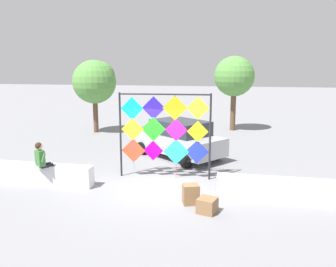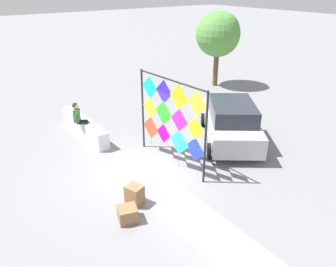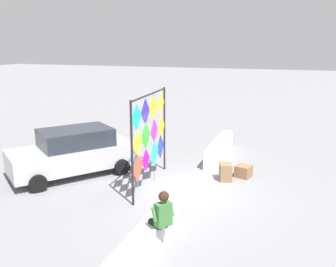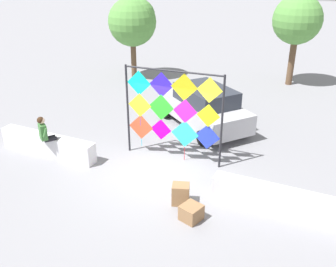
{
  "view_description": "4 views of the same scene",
  "coord_description": "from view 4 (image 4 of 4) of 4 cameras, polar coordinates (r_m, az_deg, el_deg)",
  "views": [
    {
      "loc": [
        2.59,
        -10.58,
        3.98
      ],
      "look_at": [
        0.43,
        0.24,
        1.84
      ],
      "focal_mm": 37.2,
      "sensor_mm": 36.0,
      "label": 1
    },
    {
      "loc": [
        8.11,
        -4.75,
        5.89
      ],
      "look_at": [
        0.49,
        0.86,
        1.41
      ],
      "focal_mm": 34.68,
      "sensor_mm": 36.0,
      "label": 2
    },
    {
      "loc": [
        -10.31,
        -3.05,
        4.54
      ],
      "look_at": [
        -0.1,
        0.59,
        1.86
      ],
      "focal_mm": 38.71,
      "sensor_mm": 36.0,
      "label": 3
    },
    {
      "loc": [
        4.65,
        -8.88,
        6.1
      ],
      "look_at": [
        0.44,
        0.18,
        1.45
      ],
      "focal_mm": 40.07,
      "sensor_mm": 36.0,
      "label": 4
    }
  ],
  "objects": [
    {
      "name": "plaza_ledge_left",
      "position": [
        13.46,
        -17.83,
        -1.62
      ],
      "size": [
        3.7,
        0.46,
        0.7
      ],
      "primitive_type": "cube",
      "color": "silver",
      "rests_on": "ground"
    },
    {
      "name": "parked_car",
      "position": [
        14.83,
        5.46,
        4.08
      ],
      "size": [
        4.51,
        4.06,
        1.66
      ],
      "color": "#B7B7BC",
      "rests_on": "ground"
    },
    {
      "name": "cardboard_box_small",
      "position": [
        9.83,
        3.56,
        -11.92
      ],
      "size": [
        0.61,
        0.62,
        0.41
      ],
      "primitive_type": "cube",
      "rotation": [
        0.0,
        0.0,
        -0.3
      ],
      "color": "olive",
      "rests_on": "ground"
    },
    {
      "name": "ground",
      "position": [
        11.73,
        -2.33,
        -6.38
      ],
      "size": [
        120.0,
        120.0,
        0.0
      ],
      "primitive_type": "plane",
      "color": "gray"
    },
    {
      "name": "tree_far_right",
      "position": [
        20.7,
        19.1,
        16.04
      ],
      "size": [
        2.47,
        2.47,
        4.6
      ],
      "color": "brown",
      "rests_on": "ground"
    },
    {
      "name": "kite_display_rack",
      "position": [
        11.93,
        0.7,
        3.91
      ],
      "size": [
        3.28,
        0.28,
        3.07
      ],
      "color": "#232328",
      "rests_on": "ground"
    },
    {
      "name": "plaza_ledge_right",
      "position": [
        10.41,
        16.86,
        -9.79
      ],
      "size": [
        3.7,
        0.46,
        0.7
      ],
      "primitive_type": "cube",
      "color": "silver",
      "rests_on": "ground"
    },
    {
      "name": "tree_palm_like",
      "position": [
        21.01,
        -5.23,
        16.72
      ],
      "size": [
        2.59,
        2.59,
        4.35
      ],
      "color": "brown",
      "rests_on": "ground"
    },
    {
      "name": "cardboard_box_large",
      "position": [
        10.35,
        1.93,
        -9.19
      ],
      "size": [
        0.57,
        0.52,
        0.59
      ],
      "primitive_type": "cube",
      "rotation": [
        0.0,
        0.0,
        0.33
      ],
      "color": "olive",
      "rests_on": "ground"
    },
    {
      "name": "seated_vendor",
      "position": [
        12.87,
        -17.95,
        -0.08
      ],
      "size": [
        0.69,
        0.75,
        1.55
      ],
      "color": "black",
      "rests_on": "ground"
    }
  ]
}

